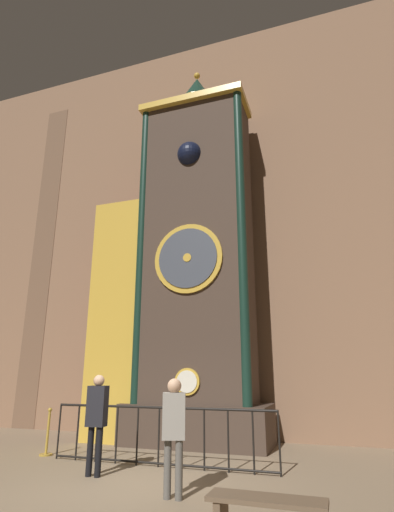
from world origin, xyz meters
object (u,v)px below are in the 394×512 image
(visitor_far, at_px, (174,424))
(visitor_bench, at_px, (267,510))
(stanchion_post, at_px, (47,440))
(clock_tower, at_px, (181,266))
(visitor_near, at_px, (97,414))

(visitor_far, xyz_separation_m, visitor_bench, (1.55, -1.09, -0.69))
(visitor_bench, bearing_deg, stanchion_post, 150.02)
(clock_tower, distance_m, visitor_near, 5.04)
(stanchion_post, distance_m, visitor_bench, 6.23)
(clock_tower, relative_size, stanchion_post, 11.31)
(visitor_near, height_order, visitor_bench, visitor_near)
(clock_tower, bearing_deg, visitor_near, -93.98)
(visitor_far, xyz_separation_m, stanchion_post, (-3.85, 2.03, -0.69))
(clock_tower, distance_m, stanchion_post, 5.37)
(clock_tower, height_order, visitor_far, clock_tower)
(visitor_near, bearing_deg, stanchion_post, 141.32)
(clock_tower, bearing_deg, stanchion_post, -135.91)
(clock_tower, relative_size, visitor_far, 6.72)
(clock_tower, relative_size, visitor_near, 6.54)
(visitor_near, bearing_deg, clock_tower, 79.48)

